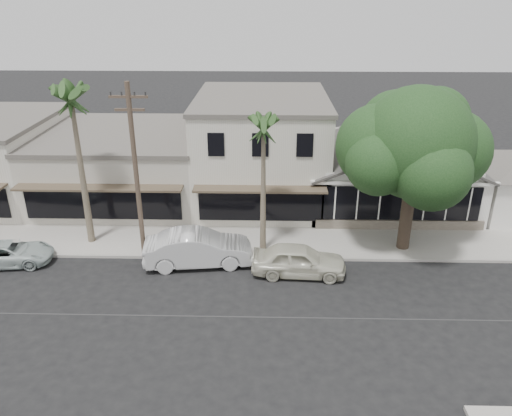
{
  "coord_description": "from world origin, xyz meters",
  "views": [
    {
      "loc": [
        -2.6,
        -17.56,
        12.78
      ],
      "look_at": [
        -3.17,
        6.0,
        2.45
      ],
      "focal_mm": 35.0,
      "sensor_mm": 36.0,
      "label": 1
    }
  ],
  "objects_px": {
    "utility_pole": "(136,169)",
    "car_2": "(9,253)",
    "car_1": "(198,248)",
    "shade_tree": "(413,145)",
    "car_0": "(299,260)"
  },
  "relations": [
    {
      "from": "car_2",
      "to": "car_1",
      "type": "bearing_deg",
      "value": -96.42
    },
    {
      "from": "utility_pole",
      "to": "car_0",
      "type": "distance_m",
      "value": 9.06
    },
    {
      "from": "car_0",
      "to": "car_1",
      "type": "relative_size",
      "value": 0.84
    },
    {
      "from": "shade_tree",
      "to": "car_2",
      "type": "bearing_deg",
      "value": -173.64
    },
    {
      "from": "car_1",
      "to": "car_0",
      "type": "bearing_deg",
      "value": -106.84
    },
    {
      "from": "utility_pole",
      "to": "car_2",
      "type": "bearing_deg",
      "value": -171.78
    },
    {
      "from": "car_0",
      "to": "shade_tree",
      "type": "xyz_separation_m",
      "value": [
        5.64,
        2.91,
        4.96
      ]
    },
    {
      "from": "utility_pole",
      "to": "car_2",
      "type": "height_order",
      "value": "utility_pole"
    },
    {
      "from": "car_2",
      "to": "car_0",
      "type": "bearing_deg",
      "value": -100.15
    },
    {
      "from": "utility_pole",
      "to": "car_0",
      "type": "height_order",
      "value": "utility_pole"
    },
    {
      "from": "car_1",
      "to": "utility_pole",
      "type": "bearing_deg",
      "value": 68.4
    },
    {
      "from": "car_0",
      "to": "car_2",
      "type": "height_order",
      "value": "car_0"
    },
    {
      "from": "car_0",
      "to": "utility_pole",
      "type": "bearing_deg",
      "value": 81.77
    },
    {
      "from": "utility_pole",
      "to": "car_1",
      "type": "height_order",
      "value": "utility_pole"
    },
    {
      "from": "car_0",
      "to": "car_2",
      "type": "xyz_separation_m",
      "value": [
        -14.57,
        0.66,
        -0.19
      ]
    }
  ]
}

